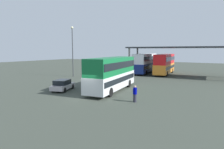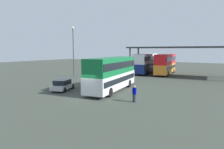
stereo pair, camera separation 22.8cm
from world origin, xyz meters
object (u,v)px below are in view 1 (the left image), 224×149
at_px(pedestrian_waiting, 135,94).
at_px(double_decker_near_canopy, 145,63).
at_px(double_decker_mid_row, 165,63).
at_px(parked_hatchback, 63,85).
at_px(double_decker_main, 112,73).
at_px(lamppost_tall, 72,46).

bearing_deg(pedestrian_waiting, double_decker_near_canopy, 21.23).
bearing_deg(double_decker_mid_row, parked_hatchback, 160.13).
bearing_deg(double_decker_main, pedestrian_waiting, -134.65).
height_order(double_decker_mid_row, lamppost_tall, lamppost_tall).
height_order(double_decker_main, pedestrian_waiting, double_decker_main).
bearing_deg(double_decker_main, double_decker_mid_row, -9.38).
bearing_deg(double_decker_mid_row, double_decker_near_canopy, 90.20).
bearing_deg(double_decker_main, parked_hatchback, 112.81).
bearing_deg(pedestrian_waiting, double_decker_main, 54.70).
relative_size(double_decker_near_canopy, lamppost_tall, 1.17).
bearing_deg(double_decker_mid_row, double_decker_main, 172.59).
xyz_separation_m(double_decker_near_canopy, pedestrian_waiting, (8.32, -23.24, -1.51)).
distance_m(double_decker_near_canopy, double_decker_mid_row, 4.18).
distance_m(double_decker_near_canopy, lamppost_tall, 15.98).
distance_m(parked_hatchback, lamppost_tall, 14.08).
relative_size(double_decker_near_canopy, double_decker_mid_row, 1.00).
height_order(double_decker_near_canopy, double_decker_mid_row, double_decker_near_canopy).
bearing_deg(double_decker_near_canopy, double_decker_main, -175.36).
bearing_deg(lamppost_tall, pedestrian_waiting, -31.39).
height_order(parked_hatchback, double_decker_mid_row, double_decker_mid_row).
relative_size(double_decker_main, double_decker_mid_row, 0.94).
xyz_separation_m(double_decker_mid_row, lamppost_tall, (-13.72, -12.77, 3.47)).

